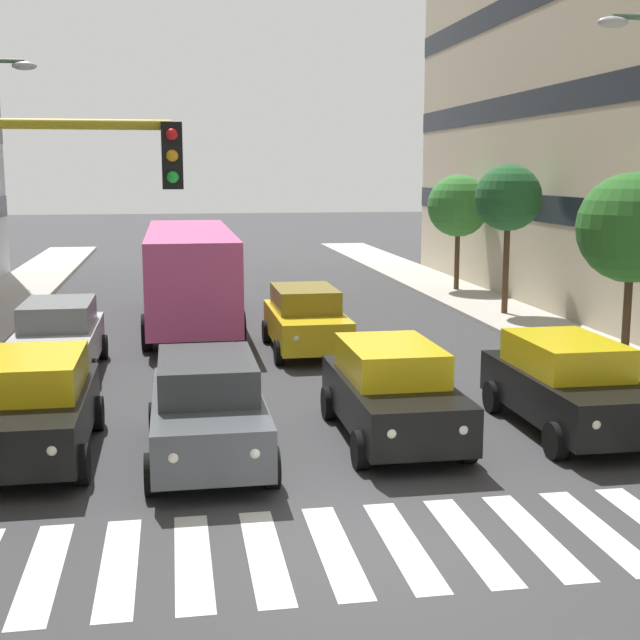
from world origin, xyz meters
TOP-DOWN VIEW (x-y plane):
  - ground_plane at (0.00, 0.00)m, footprint 180.00×180.00m
  - crosswalk_markings at (-0.00, 0.00)m, footprint 10.35×2.80m
  - car_0 at (-4.75, -4.35)m, footprint 2.02×4.44m
  - car_1 at (-1.42, -4.43)m, footprint 2.02×4.44m
  - car_2 at (1.89, -3.85)m, footprint 2.02×4.44m
  - car_3 at (4.77, -4.46)m, footprint 2.02×4.44m
  - car_row2_0 at (5.13, -10.75)m, footprint 2.02×4.44m
  - car_row2_1 at (-1.05, -12.25)m, footprint 2.02×4.44m
  - bus_behind_traffic at (1.89, -16.77)m, footprint 2.78×10.50m
  - street_tree_1 at (-8.50, -9.05)m, footprint 2.65×2.65m
  - street_tree_2 at (-8.36, -16.58)m, footprint 2.16×2.16m
  - street_tree_3 at (-8.67, -22.47)m, footprint 2.42×2.42m

SIDE VIEW (x-z plane):
  - ground_plane at x=0.00m, z-range 0.00..0.00m
  - crosswalk_markings at x=0.00m, z-range 0.00..0.01m
  - car_0 at x=-4.75m, z-range 0.03..1.75m
  - car_1 at x=-1.42m, z-range 0.03..1.75m
  - car_2 at x=1.89m, z-range 0.03..1.75m
  - car_3 at x=4.77m, z-range 0.03..1.75m
  - car_row2_0 at x=5.13m, z-range 0.03..1.75m
  - car_row2_1 at x=-1.05m, z-range 0.03..1.75m
  - bus_behind_traffic at x=1.89m, z-range 0.36..3.36m
  - street_tree_3 at x=-8.67m, z-range 1.17..5.68m
  - street_tree_1 at x=-8.50m, z-range 1.12..5.73m
  - street_tree_2 at x=-8.36m, z-range 1.47..6.33m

